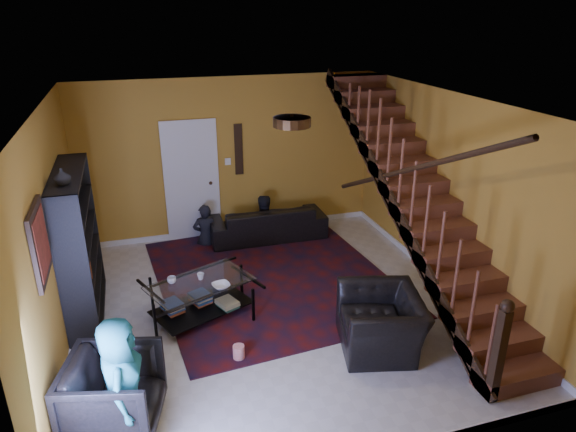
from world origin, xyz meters
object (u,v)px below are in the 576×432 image
at_px(sofa, 267,222).
at_px(armchair_left, 114,395).
at_px(bookshelf, 80,249).
at_px(coffee_table, 201,296).
at_px(armchair_right, 381,322).

distance_m(sofa, armchair_left, 4.70).
xyz_separation_m(sofa, armchair_left, (-2.58, -3.93, 0.10)).
bearing_deg(sofa, bookshelf, 31.06).
bearing_deg(sofa, coffee_table, 56.58).
height_order(armchair_right, coffee_table, armchair_right).
distance_m(bookshelf, coffee_table, 1.66).
bearing_deg(armchair_right, sofa, -158.52).
relative_size(bookshelf, armchair_left, 2.31).
bearing_deg(bookshelf, armchair_right, -27.88).
height_order(bookshelf, armchair_left, bookshelf).
xyz_separation_m(armchair_left, armchair_right, (3.05, 0.43, -0.05)).
relative_size(bookshelf, armchair_right, 1.88).
relative_size(bookshelf, sofa, 0.98).
distance_m(armchair_left, armchair_right, 3.08).
bearing_deg(bookshelf, coffee_table, -18.69).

